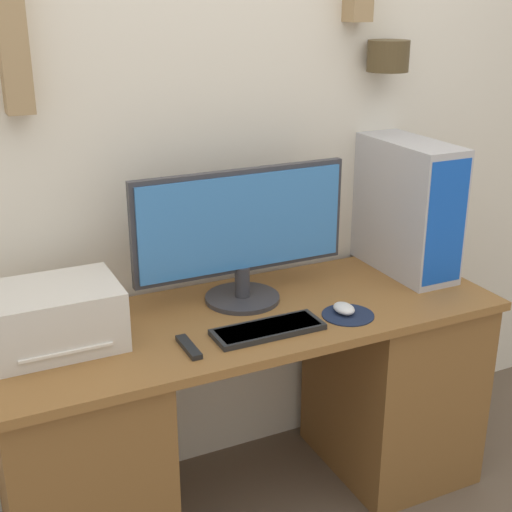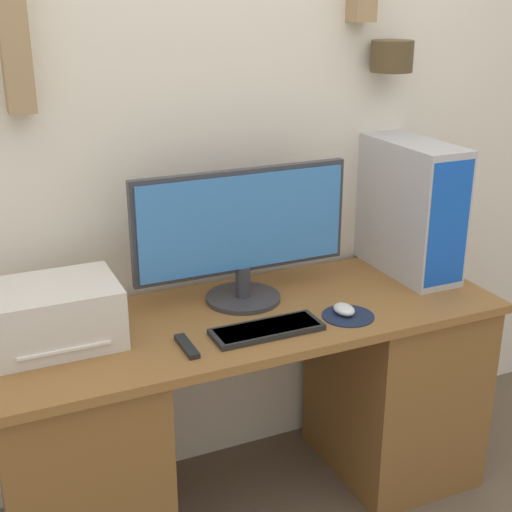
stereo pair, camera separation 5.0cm
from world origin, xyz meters
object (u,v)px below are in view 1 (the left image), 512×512
Objects in this scene: remote_control at (189,347)px; keyboard at (268,329)px; monitor at (241,230)px; printer at (55,317)px; computer_tower at (406,207)px; mouse at (344,308)px.

keyboard is at bearing 0.20° from remote_control.
remote_control is (-0.29, -0.26, -0.24)m from monitor.
monitor reaches higher than printer.
computer_tower is 1.30× the size of printer.
mouse is 0.23× the size of printer.
computer_tower is (0.42, 0.25, 0.22)m from mouse.
monitor is 0.67m from computer_tower.
mouse is at bearing -11.95° from printer.
mouse is 0.18× the size of computer_tower.
keyboard is at bearing -177.85° from mouse.
keyboard is 4.03× the size of mouse.
computer_tower is 1.02m from remote_control.
keyboard is 2.38× the size of remote_control.
computer_tower reaches higher than printer.
remote_control is (-0.26, -0.00, -0.00)m from keyboard.
monitor is 1.99× the size of printer.
keyboard is 0.26m from remote_control.
printer is (-0.88, 0.19, 0.07)m from mouse.
remote_control is at bearing -178.79° from mouse.
computer_tower is at bearing 20.49° from keyboard.
printer is at bearing 149.79° from remote_control.
mouse is at bearing -148.98° from computer_tower.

